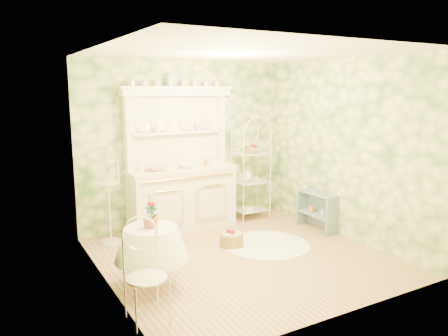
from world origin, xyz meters
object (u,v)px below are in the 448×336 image
kitchen_dresser (181,159)px  bakers_rack (251,171)px  side_shelf (317,211)px  cafe_chair (147,283)px  floor_basket (232,239)px  birdcage_stand (109,193)px  round_table (152,256)px

kitchen_dresser → bakers_rack: kitchen_dresser is taller
kitchen_dresser → side_shelf: bearing=-30.4°
cafe_chair → floor_basket: (1.77, 1.38, -0.30)m
cafe_chair → kitchen_dresser: bearing=75.7°
cafe_chair → birdcage_stand: 2.41m
side_shelf → round_table: (-3.06, -0.69, 0.06)m
bakers_rack → birdcage_stand: bearing=-178.2°
cafe_chair → side_shelf: bearing=38.8°
birdcage_stand → floor_basket: (1.49, -0.99, -0.66)m
bakers_rack → side_shelf: bakers_rack is taller
round_table → floor_basket: size_ratio=2.39×
round_table → birdcage_stand: (-0.02, 1.69, 0.39)m
round_table → birdcage_stand: bearing=90.8°
birdcage_stand → round_table: bearing=-89.2°
floor_basket → kitchen_dresser: bearing=104.9°
floor_basket → side_shelf: bearing=-0.5°
kitchen_dresser → side_shelf: size_ratio=3.14×
round_table → cafe_chair: size_ratio=0.94×
kitchen_dresser → floor_basket: kitchen_dresser is taller
round_table → birdcage_stand: 1.73m
bakers_rack → cafe_chair: bakers_rack is taller
bakers_rack → cafe_chair: 3.73m
side_shelf → floor_basket: size_ratio=2.32×
floor_basket → cafe_chair: bearing=-142.0°
cafe_chair → birdcage_stand: bearing=99.9°
floor_basket → round_table: bearing=-154.5°
side_shelf → cafe_chair: bearing=-156.4°
cafe_chair → floor_basket: 2.27m
side_shelf → floor_basket: (-1.59, 0.01, -0.21)m
cafe_chair → birdcage_stand: birdcage_stand is taller
side_shelf → round_table: 3.13m
kitchen_dresser → bakers_rack: size_ratio=1.36×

